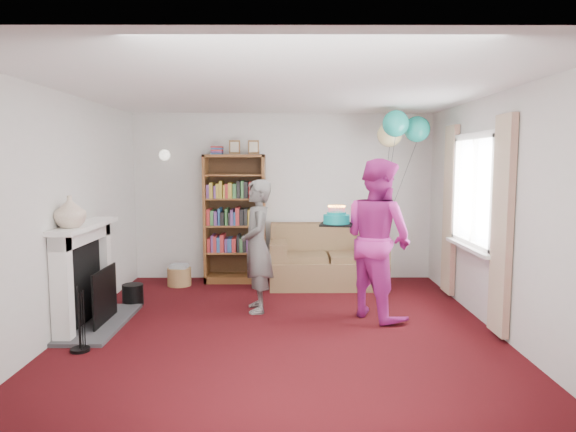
{
  "coord_description": "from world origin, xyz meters",
  "views": [
    {
      "loc": [
        0.06,
        -5.27,
        1.79
      ],
      "look_at": [
        0.07,
        0.6,
        1.16
      ],
      "focal_mm": 32.0,
      "sensor_mm": 36.0,
      "label": 1
    }
  ],
  "objects_px": {
    "person_magenta": "(378,239)",
    "birthday_cake": "(336,219)",
    "bookcase": "(235,220)",
    "person_striped": "(257,246)",
    "sofa": "(327,262)"
  },
  "relations": [
    {
      "from": "person_magenta",
      "to": "birthday_cake",
      "type": "bearing_deg",
      "value": 63.64
    },
    {
      "from": "bookcase",
      "to": "birthday_cake",
      "type": "height_order",
      "value": "bookcase"
    },
    {
      "from": "bookcase",
      "to": "person_striped",
      "type": "bearing_deg",
      "value": -75.1
    },
    {
      "from": "sofa",
      "to": "person_striped",
      "type": "height_order",
      "value": "person_striped"
    },
    {
      "from": "bookcase",
      "to": "sofa",
      "type": "relative_size",
      "value": 1.27
    },
    {
      "from": "bookcase",
      "to": "person_magenta",
      "type": "height_order",
      "value": "bookcase"
    },
    {
      "from": "bookcase",
      "to": "sofa",
      "type": "bearing_deg",
      "value": -9.76
    },
    {
      "from": "sofa",
      "to": "birthday_cake",
      "type": "xyz_separation_m",
      "value": [
        -0.03,
        -1.61,
        0.81
      ]
    },
    {
      "from": "person_striped",
      "to": "birthday_cake",
      "type": "xyz_separation_m",
      "value": [
        0.91,
        -0.29,
        0.35
      ]
    },
    {
      "from": "bookcase",
      "to": "birthday_cake",
      "type": "distance_m",
      "value": 2.28
    },
    {
      "from": "bookcase",
      "to": "birthday_cake",
      "type": "bearing_deg",
      "value": -54.25
    },
    {
      "from": "birthday_cake",
      "to": "person_magenta",
      "type": "bearing_deg",
      "value": 6.89
    },
    {
      "from": "person_striped",
      "to": "birthday_cake",
      "type": "height_order",
      "value": "person_striped"
    },
    {
      "from": "person_striped",
      "to": "birthday_cake",
      "type": "distance_m",
      "value": 1.02
    },
    {
      "from": "bookcase",
      "to": "person_magenta",
      "type": "relative_size",
      "value": 1.15
    }
  ]
}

